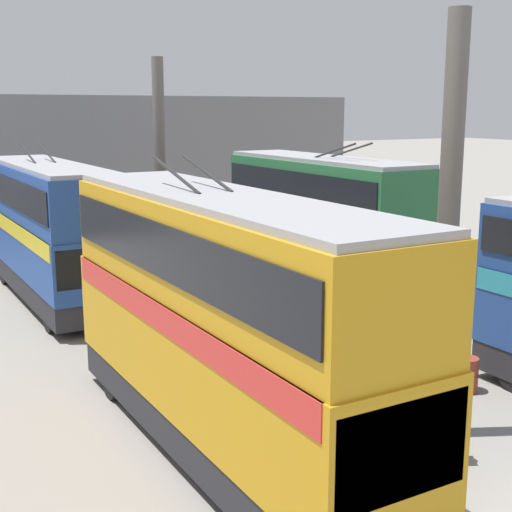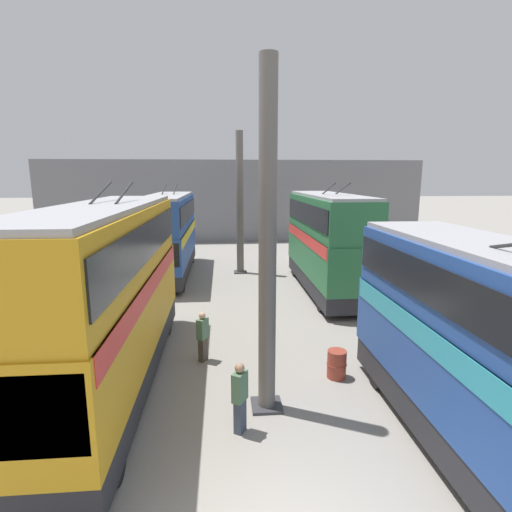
{
  "view_description": "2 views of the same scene",
  "coord_description": "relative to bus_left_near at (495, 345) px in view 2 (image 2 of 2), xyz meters",
  "views": [
    {
      "loc": [
        -6.25,
        10.58,
        6.95
      ],
      "look_at": [
        11.52,
        0.41,
        2.7
      ],
      "focal_mm": 50.0,
      "sensor_mm": 36.0,
      "label": 1
    },
    {
      "loc": [
        -5.41,
        1.11,
        6.09
      ],
      "look_at": [
        11.92,
        -0.36,
        2.64
      ],
      "focal_mm": 28.0,
      "sensor_mm": 36.0,
      "label": 2
    }
  ],
  "objects": [
    {
      "name": "bus_left_far",
      "position": [
        13.32,
        0.0,
        0.27
      ],
      "size": [
        9.73,
        2.54,
        5.84
      ],
      "color": "black",
      "rests_on": "ground_plane"
    },
    {
      "name": "person_by_right_row",
      "position": [
        5.4,
        6.25,
        -1.8
      ],
      "size": [
        0.48,
        0.42,
        1.71
      ],
      "rotation": [
        0.0,
        0.0,
        1.06
      ],
      "color": "#473D33",
      "rests_on": "ground_plane"
    },
    {
      "name": "depot_back_wall",
      "position": [
        30.5,
        4.42,
        1.12
      ],
      "size": [
        0.5,
        36.0,
        7.65
      ],
      "color": "slate",
      "rests_on": "ground_plane"
    },
    {
      "name": "bus_left_near",
      "position": [
        0.0,
        0.0,
        0.0
      ],
      "size": [
        9.34,
        2.54,
        5.36
      ],
      "color": "black",
      "rests_on": "ground_plane"
    },
    {
      "name": "person_aisle_foreground",
      "position": [
        1.46,
        5.19,
        -1.74
      ],
      "size": [
        0.48,
        0.42,
        1.8
      ],
      "rotation": [
        0.0,
        0.0,
        4.18
      ],
      "color": "#384251",
      "rests_on": "ground_plane"
    },
    {
      "name": "bus_right_near",
      "position": [
        4.04,
        8.85,
        0.33
      ],
      "size": [
        10.82,
        2.54,
        5.96
      ],
      "color": "black",
      "rests_on": "ground_plane"
    },
    {
      "name": "oil_drum",
      "position": [
        3.9,
        2.1,
        -2.26
      ],
      "size": [
        0.61,
        0.61,
        0.87
      ],
      "color": "#933828",
      "rests_on": "ground_plane"
    },
    {
      "name": "support_column_far",
      "position": [
        17.94,
        4.42,
        1.61
      ],
      "size": [
        0.81,
        0.81,
        8.87
      ],
      "color": "#605B56",
      "rests_on": "ground_plane"
    },
    {
      "name": "bus_right_mid",
      "position": [
        17.67,
        8.85,
        0.16
      ],
      "size": [
        10.32,
        2.54,
        5.65
      ],
      "color": "black",
      "rests_on": "ground_plane"
    },
    {
      "name": "support_column_near",
      "position": [
        2.48,
        4.42,
        1.61
      ],
      "size": [
        0.81,
        0.81,
        8.87
      ],
      "color": "#605B56",
      "rests_on": "ground_plane"
    }
  ]
}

